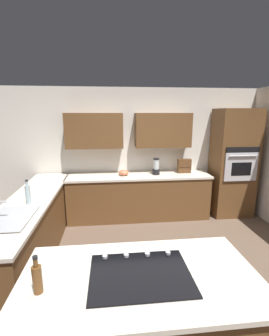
{
  "coord_description": "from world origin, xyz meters",
  "views": [
    {
      "loc": [
        0.66,
        2.78,
        2.1
      ],
      "look_at": [
        0.22,
        -1.37,
        1.13
      ],
      "focal_mm": 25.24,
      "sensor_mm": 36.0,
      "label": 1
    }
  ],
  "objects": [
    {
      "name": "ground_plane",
      "position": [
        0.0,
        0.0,
        0.0
      ],
      "size": [
        14.0,
        14.0,
        0.0
      ],
      "primitive_type": "plane",
      "color": "brown"
    },
    {
      "name": "wall_back",
      "position": [
        0.07,
        -2.05,
        1.41
      ],
      "size": [
        6.0,
        0.44,
        2.6
      ],
      "color": "white",
      "rests_on": "ground"
    },
    {
      "name": "lower_cabinets_back",
      "position": [
        0.1,
        -1.72,
        0.43
      ],
      "size": [
        2.8,
        0.6,
        0.86
      ],
      "primitive_type": "cube",
      "color": "brown",
      "rests_on": "ground"
    },
    {
      "name": "countertop_back",
      "position": [
        0.1,
        -1.72,
        0.88
      ],
      "size": [
        2.84,
        0.64,
        0.04
      ],
      "primitive_type": "cube",
      "color": "silver",
      "rests_on": "lower_cabinets_back"
    },
    {
      "name": "lower_cabinets_side",
      "position": [
        1.82,
        -0.55,
        0.43
      ],
      "size": [
        0.6,
        2.9,
        0.86
      ],
      "primitive_type": "cube",
      "color": "brown",
      "rests_on": "ground"
    },
    {
      "name": "countertop_side",
      "position": [
        1.82,
        -0.55,
        0.88
      ],
      "size": [
        0.64,
        2.94,
        0.04
      ],
      "primitive_type": "cube",
      "color": "silver",
      "rests_on": "lower_cabinets_side"
    },
    {
      "name": "island_base",
      "position": [
        0.45,
        1.24,
        0.43
      ],
      "size": [
        1.73,
        0.88,
        0.86
      ],
      "primitive_type": "cube",
      "color": "brown",
      "rests_on": "ground"
    },
    {
      "name": "island_top",
      "position": [
        0.45,
        1.24,
        0.88
      ],
      "size": [
        1.81,
        0.96,
        0.04
      ],
      "primitive_type": "cube",
      "color": "silver",
      "rests_on": "island_base"
    },
    {
      "name": "wall_oven",
      "position": [
        -1.85,
        -1.72,
        1.09
      ],
      "size": [
        0.8,
        0.66,
        2.19
      ],
      "color": "brown",
      "rests_on": "ground"
    },
    {
      "name": "sink_unit",
      "position": [
        1.83,
        0.13,
        0.92
      ],
      "size": [
        0.46,
        0.7,
        0.23
      ],
      "color": "#515456",
      "rests_on": "countertop_side"
    },
    {
      "name": "cooktop",
      "position": [
        0.45,
        1.23,
        0.91
      ],
      "size": [
        0.76,
        0.56,
        0.03
      ],
      "color": "black",
      "rests_on": "island_top"
    },
    {
      "name": "blender",
      "position": [
        -0.25,
        -1.73,
        1.04
      ],
      "size": [
        0.15,
        0.15,
        0.33
      ],
      "color": "black",
      "rests_on": "countertop_back"
    },
    {
      "name": "mixing_bowl",
      "position": [
        0.4,
        -1.73,
        0.96
      ],
      "size": [
        0.2,
        0.2,
        0.11
      ],
      "primitive_type": "ellipsoid",
      "color": "#CC724C",
      "rests_on": "countertop_back"
    },
    {
      "name": "spice_rack",
      "position": [
        -0.85,
        -1.8,
        1.04
      ],
      "size": [
        0.27,
        0.11,
        0.29
      ],
      "color": "brown",
      "rests_on": "countertop_back"
    },
    {
      "name": "dish_soap_bottle",
      "position": [
        1.77,
        -0.35,
        1.04
      ],
      "size": [
        0.07,
        0.07,
        0.34
      ],
      "color": "silver",
      "rests_on": "countertop_side"
    },
    {
      "name": "oil_bottle",
      "position": [
        1.17,
        1.34,
        1.01
      ],
      "size": [
        0.07,
        0.07,
        0.28
      ],
      "color": "brown",
      "rests_on": "island_top"
    }
  ]
}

